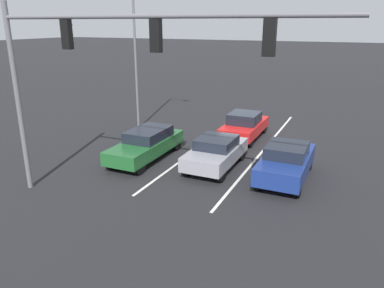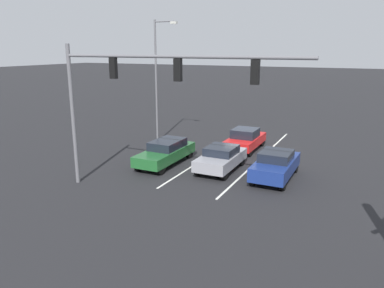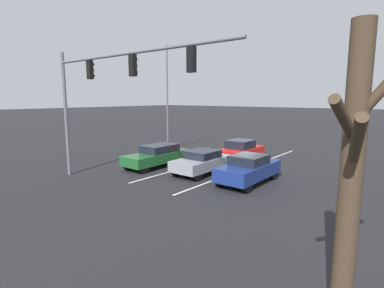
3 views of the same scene
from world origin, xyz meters
TOP-DOWN VIEW (x-y plane):
  - ground_plane at (0.00, 0.00)m, footprint 240.00×240.00m
  - lane_stripe_left_divider at (-1.61, 1.64)m, footprint 0.12×15.28m
  - lane_stripe_center_divider at (1.61, 1.64)m, footprint 0.12×15.28m
  - car_navy_leftlane_front at (-3.36, 5.19)m, footprint 1.81×4.29m
  - car_darkgreen_rightlane_front at (3.27, 5.46)m, footprint 1.74×4.78m
  - car_gray_midlane_front at (-0.20, 5.16)m, footprint 1.82×4.04m
  - car_red_midlane_second at (-0.04, 0.22)m, footprint 1.82×4.16m
  - traffic_signal_gantry at (2.06, 10.26)m, footprint 11.74×0.37m
  - street_lamp_right_shoulder at (6.42, 0.92)m, footprint 1.81×0.24m
  - bare_tree_near at (-9.74, 13.26)m, footprint 1.39×1.61m

SIDE VIEW (x-z plane):
  - ground_plane at x=0.00m, z-range 0.00..0.00m
  - lane_stripe_left_divider at x=-1.61m, z-range 0.00..0.01m
  - lane_stripe_center_divider at x=1.61m, z-range 0.00..0.01m
  - car_gray_midlane_front at x=-0.20m, z-range 0.04..1.46m
  - car_red_midlane_second at x=-0.04m, z-range 0.01..1.51m
  - car_darkgreen_rightlane_front at x=3.27m, z-range 0.04..1.49m
  - car_navy_leftlane_front at x=-3.36m, z-range 0.03..1.56m
  - bare_tree_near at x=-9.74m, z-range 0.20..6.11m
  - street_lamp_right_shoulder at x=6.42m, z-range 0.61..9.39m
  - traffic_signal_gantry at x=2.06m, z-range 1.71..8.78m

